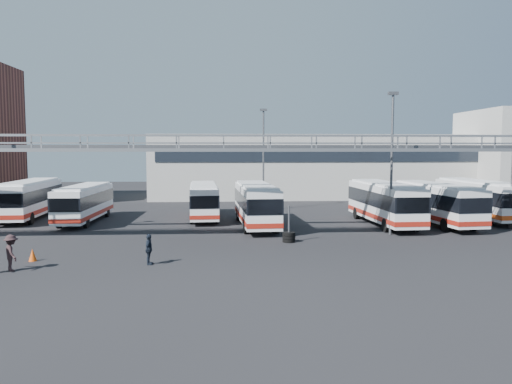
{
  "coord_description": "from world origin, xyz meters",
  "views": [
    {
      "loc": [
        -0.04,
        -27.98,
        6.09
      ],
      "look_at": [
        2.2,
        6.0,
        3.23
      ],
      "focal_mm": 35.0,
      "sensor_mm": 36.0,
      "label": 1
    }
  ],
  "objects": [
    {
      "name": "ground",
      "position": [
        0.0,
        0.0,
        0.0
      ],
      "size": [
        140.0,
        140.0,
        0.0
      ],
      "primitive_type": "plane",
      "color": "black",
      "rests_on": "ground"
    },
    {
      "name": "gantry",
      "position": [
        0.0,
        5.87,
        5.51
      ],
      "size": [
        51.4,
        5.15,
        7.1
      ],
      "color": "gray",
      "rests_on": "ground"
    },
    {
      "name": "warehouse",
      "position": [
        12.0,
        38.0,
        4.0
      ],
      "size": [
        42.0,
        14.0,
        8.0
      ],
      "primitive_type": "cube",
      "color": "#9E9E99",
      "rests_on": "ground"
    },
    {
      "name": "light_pole_mid",
      "position": [
        12.0,
        7.0,
        5.73
      ],
      "size": [
        0.7,
        0.35,
        10.21
      ],
      "color": "#4C4F54",
      "rests_on": "ground"
    },
    {
      "name": "light_pole_back",
      "position": [
        4.0,
        22.0,
        5.73
      ],
      "size": [
        0.7,
        0.35,
        10.21
      ],
      "color": "#4C4F54",
      "rests_on": "ground"
    },
    {
      "name": "bus_1",
      "position": [
        -17.16,
        17.19,
        1.88
      ],
      "size": [
        3.16,
        11.33,
        3.41
      ],
      "rotation": [
        0.0,
        0.0,
        0.05
      ],
      "color": "silver",
      "rests_on": "ground"
    },
    {
      "name": "bus_2",
      "position": [
        -11.77,
        14.81,
        1.74
      ],
      "size": [
        2.57,
        10.37,
        3.14
      ],
      "rotation": [
        0.0,
        0.0,
        -0.02
      ],
      "color": "silver",
      "rests_on": "ground"
    },
    {
      "name": "bus_4",
      "position": [
        -1.79,
        16.34,
        1.72
      ],
      "size": [
        2.92,
        10.36,
        3.11
      ],
      "rotation": [
        0.0,
        0.0,
        0.05
      ],
      "color": "silver",
      "rests_on": "ground"
    },
    {
      "name": "bus_5",
      "position": [
        2.56,
        11.56,
        1.88
      ],
      "size": [
        3.13,
        11.29,
        3.39
      ],
      "rotation": [
        0.0,
        0.0,
        0.05
      ],
      "color": "silver",
      "rests_on": "ground"
    },
    {
      "name": "bus_7",
      "position": [
        13.06,
        11.67,
        1.92
      ],
      "size": [
        3.05,
        11.49,
        3.47
      ],
      "rotation": [
        0.0,
        0.0,
        0.04
      ],
      "color": "silver",
      "rests_on": "ground"
    },
    {
      "name": "bus_8",
      "position": [
        17.31,
        11.53,
        1.87
      ],
      "size": [
        3.6,
        11.31,
        3.38
      ],
      "rotation": [
        0.0,
        0.0,
        0.09
      ],
      "color": "silver",
      "rests_on": "ground"
    },
    {
      "name": "bus_9",
      "position": [
        22.37,
        14.29,
        1.9
      ],
      "size": [
        3.01,
        11.4,
        3.44
      ],
      "rotation": [
        0.0,
        0.0,
        0.04
      ],
      "color": "silver",
      "rests_on": "ground"
    },
    {
      "name": "pedestrian_c",
      "position": [
        -10.73,
        -2.46,
        0.93
      ],
      "size": [
        1.26,
        1.37,
        1.85
      ],
      "primitive_type": "imported",
      "rotation": [
        0.0,
        0.0,
        2.2
      ],
      "color": "black",
      "rests_on": "ground"
    },
    {
      "name": "pedestrian_d",
      "position": [
        -4.01,
        -1.51,
        0.83
      ],
      "size": [
        0.47,
        0.99,
        1.65
      ],
      "primitive_type": "imported",
      "rotation": [
        0.0,
        0.0,
        1.51
      ],
      "color": "black",
      "rests_on": "ground"
    },
    {
      "name": "cone_left",
      "position": [
        -10.54,
        -0.21,
        0.34
      ],
      "size": [
        0.51,
        0.51,
        0.68
      ],
      "primitive_type": "cone",
      "rotation": [
        0.0,
        0.0,
        -0.23
      ],
      "color": "#E04D0C",
      "rests_on": "ground"
    },
    {
      "name": "tire_stack",
      "position": [
        4.29,
        4.5,
        0.41
      ],
      "size": [
        0.85,
        0.85,
        2.44
      ],
      "color": "black",
      "rests_on": "ground"
    }
  ]
}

